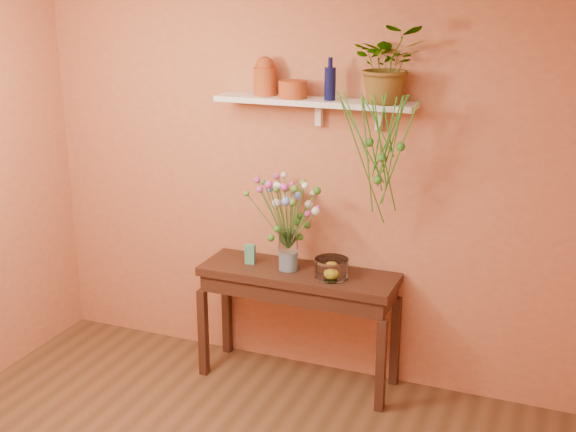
% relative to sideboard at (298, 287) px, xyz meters
% --- Properties ---
extents(room, '(4.04, 4.04, 2.70)m').
position_rel_sideboard_xyz_m(room, '(0.01, -1.77, 0.66)').
color(room, brown).
rests_on(room, ground).
extents(sideboard, '(1.33, 0.43, 0.81)m').
position_rel_sideboard_xyz_m(sideboard, '(0.00, 0.00, 0.00)').
color(sideboard, '#3E1E14').
rests_on(sideboard, ground).
extents(wall_shelf, '(1.30, 0.24, 0.19)m').
position_rel_sideboard_xyz_m(wall_shelf, '(0.07, 0.11, 1.23)').
color(wall_shelf, white).
rests_on(wall_shelf, room).
extents(terracotta_jug, '(0.19, 0.19, 0.25)m').
position_rel_sideboard_xyz_m(terracotta_jug, '(-0.28, 0.12, 1.37)').
color(terracotta_jug, '#A83921').
rests_on(terracotta_jug, wall_shelf).
extents(terracotta_pot, '(0.19, 0.19, 0.11)m').
position_rel_sideboard_xyz_m(terracotta_pot, '(-0.07, 0.08, 1.30)').
color(terracotta_pot, '#A83921').
rests_on(terracotta_pot, wall_shelf).
extents(blue_bottle, '(0.09, 0.09, 0.26)m').
position_rel_sideboard_xyz_m(blue_bottle, '(0.17, 0.08, 1.36)').
color(blue_bottle, '#0A0E3C').
rests_on(blue_bottle, wall_shelf).
extents(spider_plant, '(0.52, 0.49, 0.47)m').
position_rel_sideboard_xyz_m(spider_plant, '(0.54, 0.09, 1.48)').
color(spider_plant, '#307421').
rests_on(spider_plant, wall_shelf).
extents(plant_fronds, '(0.54, 0.40, 0.84)m').
position_rel_sideboard_xyz_m(plant_fronds, '(0.55, -0.08, 0.99)').
color(plant_fronds, '#307421').
rests_on(plant_fronds, wall_shelf).
extents(glass_vase, '(0.13, 0.13, 0.27)m').
position_rel_sideboard_xyz_m(glass_vase, '(-0.07, -0.01, 0.23)').
color(glass_vase, white).
rests_on(glass_vase, sideboard).
extents(bouquet, '(0.50, 0.53, 0.50)m').
position_rel_sideboard_xyz_m(bouquet, '(-0.06, -0.01, 0.59)').
color(bouquet, '#386B28').
rests_on(bouquet, glass_vase).
extents(glass_bowl, '(0.22, 0.22, 0.13)m').
position_rel_sideboard_xyz_m(glass_bowl, '(0.25, -0.04, 0.18)').
color(glass_bowl, white).
rests_on(glass_bowl, sideboard).
extents(lemon, '(0.07, 0.07, 0.07)m').
position_rel_sideboard_xyz_m(lemon, '(0.25, -0.06, 0.16)').
color(lemon, gold).
rests_on(lemon, glass_bowl).
extents(carton, '(0.07, 0.06, 0.13)m').
position_rel_sideboard_xyz_m(carton, '(-0.35, 0.00, 0.18)').
color(carton, teal).
rests_on(carton, sideboard).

